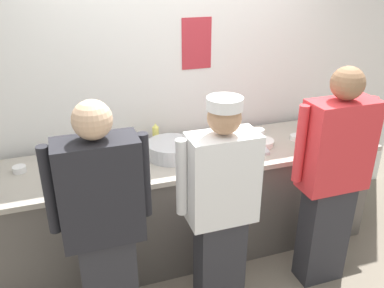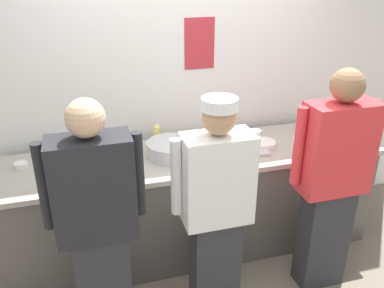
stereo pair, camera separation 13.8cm
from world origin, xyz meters
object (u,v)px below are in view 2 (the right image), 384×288
Objects in this scene: squeeze_bottle_secondary at (157,134)px; chefs_knife at (101,165)px; ramekin_yellow_sauce at (299,139)px; chef_near_left at (97,223)px; mixing_bowl_steel at (171,149)px; chef_center at (216,207)px; sheet_tray at (234,148)px; chef_far_right at (332,180)px; ramekin_green_sauce at (256,133)px; plate_stack_front at (71,173)px; deli_cup at (307,129)px; ramekin_red_sauce at (103,152)px; ramekin_orange_sauce at (21,165)px; plate_stack_rear at (263,144)px; squeeze_bottle_primary at (310,140)px.

chefs_knife is at bearing -152.45° from squeeze_bottle_secondary.
squeeze_bottle_secondary is at bearing 167.01° from ramekin_yellow_sauce.
mixing_bowl_steel is (0.63, 0.72, 0.09)m from chef_near_left.
sheet_tray is (0.39, 0.70, 0.07)m from chef_center.
chef_far_right is 16.91× the size of ramekin_green_sauce.
plate_stack_front is at bearing 147.95° from chef_center.
deli_cup is (0.27, 0.80, 0.05)m from chef_far_right.
sheet_tray is at bearing -144.41° from ramekin_green_sauce.
mixing_bowl_steel is 0.56m from chefs_knife.
deli_cup is (1.80, -0.07, 0.03)m from ramekin_red_sauce.
ramekin_yellow_sauce is (0.59, -0.02, 0.01)m from sheet_tray.
chef_center is 1.20m from ramekin_yellow_sauce.
sheet_tray is 0.59m from ramekin_yellow_sauce.
chef_far_right is (1.65, 0.04, 0.02)m from chef_near_left.
squeeze_bottle_secondary is 2.11× the size of deli_cup.
chef_near_left is at bearing -178.76° from chef_far_right.
ramekin_orange_sauce reaches higher than ramekin_green_sauce.
ramekin_yellow_sauce is at bearing 0.58° from plate_stack_rear.
squeeze_bottle_primary is 1.25m from squeeze_bottle_secondary.
chef_center reaches higher than plate_stack_front.
ramekin_red_sauce is (-1.05, 0.19, 0.01)m from sheet_tray.
squeeze_bottle_primary is (1.87, -0.08, 0.06)m from plate_stack_front.
chef_center is at bearing -127.12° from ramekin_green_sauce.
chef_far_right is 0.69m from plate_stack_rear.
chefs_knife is (-1.65, 0.21, -0.09)m from squeeze_bottle_primary.
ramekin_orange_sauce reaches higher than chefs_knife.
chef_far_right reaches higher than sheet_tray.
ramekin_red_sauce is 1.65m from ramekin_yellow_sauce.
ramekin_orange_sauce is at bearing -173.70° from ramekin_red_sauce.
squeeze_bottle_secondary is (0.71, 0.39, 0.05)m from plate_stack_front.
plate_stack_front is at bearing -148.87° from chefs_knife.
ramekin_green_sauce is (0.89, -0.04, -0.07)m from squeeze_bottle_secondary.
plate_stack_rear is at bearing 109.79° from chef_far_right.
mixing_bowl_steel reaches higher than plate_stack_front.
chef_near_left is 15.74× the size of ramekin_yellow_sauce.
deli_cup is (0.16, 0.15, 0.02)m from ramekin_yellow_sauce.
ramekin_orange_sauce reaches higher than ramekin_yellow_sauce.
ramekin_red_sauce is at bearing 82.97° from chef_near_left.
ramekin_red_sauce is at bearing 177.93° from deli_cup.
ramekin_red_sauce is at bearing 150.66° from chef_far_right.
sheet_tray is 5.47× the size of ramekin_orange_sauce.
mixing_bowl_steel is 4.11× the size of ramekin_red_sauce.
ramekin_orange_sauce is at bearing 176.34° from ramekin_yellow_sauce.
chefs_knife is at bearing -179.79° from sheet_tray.
squeeze_bottle_secondary reaches higher than plate_stack_front.
chef_near_left is 1.80m from squeeze_bottle_primary.
plate_stack_front is at bearing 163.25° from chef_far_right.
sheet_tray is at bearing -10.33° from ramekin_red_sauce.
chef_far_right reaches higher than squeeze_bottle_primary.
ramekin_yellow_sauce is at bearing -137.97° from deli_cup.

